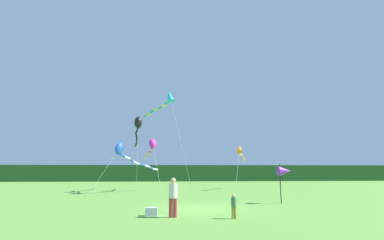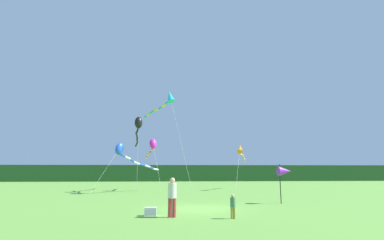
% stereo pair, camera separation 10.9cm
% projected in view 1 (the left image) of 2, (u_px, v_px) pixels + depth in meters
% --- Properties ---
extents(ground_plane, '(120.00, 120.00, 0.00)m').
position_uv_depth(ground_plane, '(200.00, 209.00, 17.16)').
color(ground_plane, '#5B9338').
extents(distant_treeline, '(108.00, 3.20, 3.30)m').
position_uv_depth(distant_treeline, '(177.00, 173.00, 61.65)').
color(distant_treeline, '#234C23').
rests_on(distant_treeline, ground).
extents(person_adult, '(0.41, 0.41, 1.85)m').
position_uv_depth(person_adult, '(173.00, 195.00, 14.12)').
color(person_adult, '#B23338').
rests_on(person_adult, ground).
extents(person_child, '(0.24, 0.24, 1.10)m').
position_uv_depth(person_child, '(234.00, 205.00, 13.65)').
color(person_child, olive).
rests_on(person_child, ground).
extents(cooler_box, '(0.58, 0.39, 0.40)m').
position_uv_depth(cooler_box, '(151.00, 212.00, 14.45)').
color(cooler_box, silver).
rests_on(cooler_box, ground).
extents(banner_flag_pole, '(0.90, 0.70, 2.62)m').
position_uv_depth(banner_flag_pole, '(285.00, 171.00, 20.17)').
color(banner_flag_pole, black).
rests_on(banner_flag_pole, ground).
extents(kite_cyan, '(5.15, 6.92, 10.41)m').
position_uv_depth(kite_cyan, '(167.00, 100.00, 30.52)').
color(kite_cyan, '#B2B2B2').
rests_on(kite_cyan, ground).
extents(kite_blue, '(5.68, 7.93, 5.05)m').
position_uv_depth(kite_blue, '(125.00, 153.00, 29.36)').
color(kite_blue, '#B2B2B2').
rests_on(kite_blue, ground).
extents(kite_magenta, '(2.29, 7.37, 5.83)m').
position_uv_depth(kite_magenta, '(152.00, 146.00, 32.93)').
color(kite_magenta, '#B2B2B2').
rests_on(kite_magenta, ground).
extents(kite_black, '(1.50, 7.95, 7.94)m').
position_uv_depth(kite_black, '(138.00, 126.00, 31.94)').
color(kite_black, '#B2B2B2').
rests_on(kite_black, ground).
extents(kite_orange, '(3.11, 7.63, 5.32)m').
position_uv_depth(kite_orange, '(240.00, 151.00, 34.38)').
color(kite_orange, '#B2B2B2').
rests_on(kite_orange, ground).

